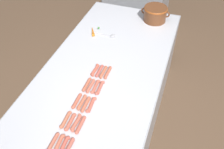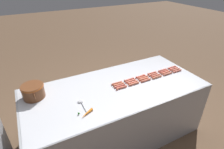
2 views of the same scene
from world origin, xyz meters
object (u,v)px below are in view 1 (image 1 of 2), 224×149
at_px(hot_dog_8, 70,122).
at_px(hot_dog_9, 82,102).
at_px(hot_dog_14, 76,123).
at_px(hot_dog_15, 86,104).
at_px(hot_dog_19, 68,148).
at_px(hot_dog_11, 99,71).
at_px(hot_dog_16, 95,87).
at_px(hot_dog_7, 58,144).
at_px(hot_dog_22, 100,88).
at_px(hot_dog_2, 66,120).
at_px(hot_dog_17, 103,72).
at_px(hot_dog_10, 91,86).
at_px(hot_dog_21, 91,105).
at_px(hot_dog_20, 81,125).
at_px(hot_dog_3, 77,101).
at_px(hot_dog_23, 108,73).
at_px(carrot, 93,31).
at_px(back_cabinet, 137,8).
at_px(bean_pot, 155,13).
at_px(serving_spoon, 109,35).
at_px(hot_dog_4, 87,84).
at_px(hot_dog_1, 53,142).
at_px(hot_dog_13, 63,146).

distance_m(hot_dog_8, hot_dog_9, 0.20).
xyz_separation_m(hot_dog_8, hot_dog_14, (0.04, 0.01, 0.00)).
height_order(hot_dog_15, hot_dog_19, same).
xyz_separation_m(hot_dog_11, hot_dog_16, (0.04, -0.19, 0.00)).
relative_size(hot_dog_7, hot_dog_22, 1.00).
xyz_separation_m(hot_dog_2, hot_dog_17, (0.08, 0.58, 0.00)).
distance_m(hot_dog_7, hot_dog_22, 0.59).
bearing_deg(hot_dog_10, hot_dog_21, -66.15).
xyz_separation_m(hot_dog_14, hot_dog_22, (0.04, 0.39, 0.00)).
bearing_deg(hot_dog_7, hot_dog_11, 90.08).
relative_size(hot_dog_15, hot_dog_20, 1.00).
relative_size(hot_dog_2, hot_dog_3, 1.00).
xyz_separation_m(hot_dog_23, carrot, (-0.37, 0.57, 0.00)).
xyz_separation_m(hot_dog_19, hot_dog_21, (0.00, 0.40, 0.00)).
bearing_deg(back_cabinet, hot_dog_8, -87.32).
relative_size(hot_dog_7, hot_dog_8, 1.00).
relative_size(hot_dog_20, bean_pot, 0.50).
distance_m(hot_dog_20, serving_spoon, 1.16).
xyz_separation_m(hot_dog_8, hot_dog_11, (0.00, 0.59, 0.00)).
bearing_deg(hot_dog_15, serving_spoon, 98.81).
xyz_separation_m(bean_pot, serving_spoon, (-0.39, -0.46, -0.09)).
xyz_separation_m(hot_dog_9, hot_dog_15, (0.04, -0.01, 0.00)).
bearing_deg(bean_pot, carrot, -142.04).
bearing_deg(hot_dog_14, hot_dog_23, 86.32).
relative_size(hot_dog_10, hot_dog_21, 1.00).
bearing_deg(hot_dog_19, hot_dog_17, 92.95).
bearing_deg(hot_dog_15, back_cabinet, 93.92).
bearing_deg(hot_dog_4, hot_dog_3, -90.97).
bearing_deg(serving_spoon, hot_dog_1, -87.08).
height_order(hot_dog_2, hot_dog_15, same).
bearing_deg(hot_dog_7, back_cabinet, 92.56).
distance_m(hot_dog_13, hot_dog_17, 0.78).
bearing_deg(hot_dog_15, hot_dog_13, -89.71).
relative_size(hot_dog_2, hot_dog_11, 1.00).
bearing_deg(hot_dog_22, hot_dog_14, -95.61).
distance_m(hot_dog_4, hot_dog_8, 0.40).
bearing_deg(hot_dog_13, hot_dog_15, 90.29).
bearing_deg(hot_dog_2, hot_dog_14, 0.01).
height_order(hot_dog_11, hot_dog_13, same).
bearing_deg(hot_dog_8, hot_dog_20, 0.95).
xyz_separation_m(hot_dog_13, hot_dog_21, (0.04, 0.40, 0.00)).
height_order(hot_dog_20, hot_dog_22, same).
distance_m(hot_dog_17, hot_dog_23, 0.04).
xyz_separation_m(back_cabinet, hot_dog_17, (0.16, -1.88, 0.37)).
height_order(hot_dog_10, hot_dog_17, same).
relative_size(back_cabinet, hot_dog_13, 5.86).
distance_m(hot_dog_8, bean_pot, 1.64).
distance_m(hot_dog_11, hot_dog_19, 0.79).
bearing_deg(hot_dog_21, hot_dog_11, 101.73).
relative_size(hot_dog_1, hot_dog_3, 1.00).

